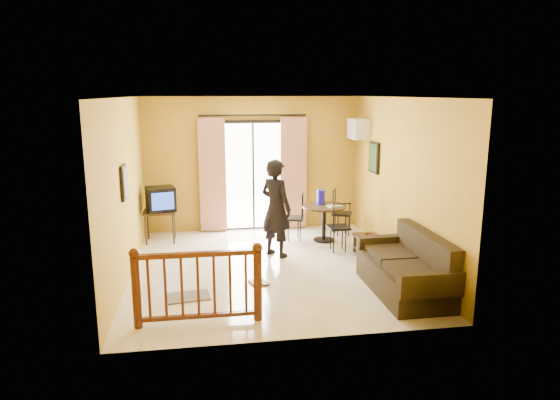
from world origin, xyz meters
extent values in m
plane|color=beige|center=(0.00, 0.00, 0.00)|extent=(5.00, 5.00, 0.00)
plane|color=white|center=(0.00, 0.00, 2.80)|extent=(5.00, 5.00, 0.00)
plane|color=#B78C23|center=(0.00, 2.50, 1.40)|extent=(4.50, 0.00, 4.50)
plane|color=#B78C23|center=(0.00, -2.50, 1.40)|extent=(4.50, 0.00, 4.50)
plane|color=#B78C23|center=(-2.25, 0.00, 1.40)|extent=(0.00, 5.00, 5.00)
plane|color=#B78C23|center=(2.25, 0.00, 1.40)|extent=(0.00, 5.00, 5.00)
cube|color=black|center=(0.00, 2.48, 1.15)|extent=(1.34, 0.03, 2.34)
cube|color=white|center=(0.00, 2.45, 1.15)|extent=(1.20, 0.04, 2.20)
cube|color=black|center=(0.00, 2.43, 1.15)|extent=(0.04, 0.02, 2.20)
cube|color=beige|center=(-0.85, 2.40, 1.20)|extent=(0.55, 0.08, 2.35)
cube|color=beige|center=(0.85, 2.40, 1.20)|extent=(0.55, 0.08, 2.35)
cylinder|color=black|center=(0.00, 2.40, 2.42)|extent=(2.20, 0.04, 0.04)
cube|color=black|center=(-1.90, 1.83, 0.60)|extent=(0.63, 0.52, 0.04)
cylinder|color=black|center=(-2.16, 1.63, 0.30)|extent=(0.04, 0.04, 0.60)
cylinder|color=black|center=(-1.64, 1.63, 0.30)|extent=(0.04, 0.04, 0.60)
cylinder|color=black|center=(-2.16, 2.04, 0.30)|extent=(0.04, 0.04, 0.60)
cylinder|color=black|center=(-1.64, 2.04, 0.30)|extent=(0.04, 0.04, 0.60)
cube|color=black|center=(-1.87, 1.83, 0.86)|extent=(0.62, 0.58, 0.47)
cube|color=blue|center=(-1.81, 1.60, 0.86)|extent=(0.41, 0.12, 0.33)
cube|color=black|center=(-2.22, -0.20, 1.55)|extent=(0.04, 0.42, 0.52)
cube|color=#5C544F|center=(-2.19, -0.20, 1.55)|extent=(0.01, 0.34, 0.44)
cylinder|color=black|center=(1.28, 1.40, 0.69)|extent=(0.85, 0.85, 0.04)
cylinder|color=black|center=(1.28, 1.40, 0.35)|extent=(0.08, 0.08, 0.69)
cylinder|color=black|center=(1.28, 1.40, 0.01)|extent=(0.42, 0.42, 0.03)
cylinder|color=#1C16D2|center=(1.24, 1.51, 0.86)|extent=(0.15, 0.15, 0.29)
cube|color=beige|center=(1.46, 1.30, 0.72)|extent=(0.32, 0.24, 0.02)
cube|color=white|center=(2.10, 1.95, 2.15)|extent=(0.30, 0.60, 0.40)
cube|color=gray|center=(1.95, 1.95, 2.15)|extent=(0.02, 0.56, 0.36)
cube|color=black|center=(2.22, 1.30, 1.65)|extent=(0.04, 0.50, 0.60)
cube|color=black|center=(2.19, 1.30, 1.65)|extent=(0.01, 0.42, 0.52)
cube|color=black|center=(1.85, 0.26, 0.34)|extent=(0.44, 0.80, 0.04)
cube|color=black|center=(1.85, 0.26, 0.11)|extent=(0.40, 0.76, 0.03)
cube|color=black|center=(1.67, -0.10, 0.17)|extent=(0.05, 0.05, 0.34)
cube|color=black|center=(2.03, -0.10, 0.17)|extent=(0.05, 0.05, 0.34)
cube|color=black|center=(1.67, 0.61, 0.17)|extent=(0.05, 0.05, 0.34)
cube|color=black|center=(2.03, 0.61, 0.17)|extent=(0.05, 0.05, 0.34)
imported|color=#4F2B1B|center=(1.85, 0.27, 0.39)|extent=(0.21, 0.21, 0.06)
cube|color=black|center=(1.80, -1.34, 0.22)|extent=(0.88, 1.74, 0.43)
cube|color=black|center=(2.13, -1.34, 0.60)|extent=(0.21, 1.74, 0.60)
cube|color=black|center=(1.80, -2.19, 0.46)|extent=(0.87, 0.18, 0.33)
cube|color=black|center=(1.80, -0.50, 0.46)|extent=(0.87, 0.18, 0.33)
cube|color=black|center=(1.75, -1.72, 0.47)|extent=(0.60, 0.71, 0.11)
cube|color=black|center=(1.75, -0.96, 0.47)|extent=(0.60, 0.71, 0.11)
imported|color=black|center=(0.21, 0.64, 0.87)|extent=(0.73, 0.75, 1.75)
cylinder|color=#471E0F|center=(-1.90, -1.90, 0.46)|extent=(0.11, 0.11, 0.92)
cylinder|color=#471E0F|center=(-0.40, -1.90, 0.46)|extent=(0.11, 0.11, 0.92)
sphere|color=#471E0F|center=(-1.90, -1.90, 0.97)|extent=(0.13, 0.13, 0.13)
sphere|color=#471E0F|center=(-0.40, -1.90, 0.97)|extent=(0.13, 0.13, 0.13)
cube|color=#471E0F|center=(-1.15, -1.90, 0.92)|extent=(1.55, 0.08, 0.06)
cube|color=#471E0F|center=(-1.15, -1.90, 0.10)|extent=(1.55, 0.06, 0.05)
cube|color=#60574C|center=(-1.31, -1.03, 0.01)|extent=(0.65, 0.48, 0.02)
cube|color=#4F2B1B|center=(-0.32, -0.68, 0.01)|extent=(0.17, 0.27, 0.03)
cube|color=#4F2B1B|center=(-0.18, -0.68, 0.01)|extent=(0.17, 0.27, 0.03)
camera|label=1|loc=(-1.04, -7.85, 2.87)|focal=32.00mm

